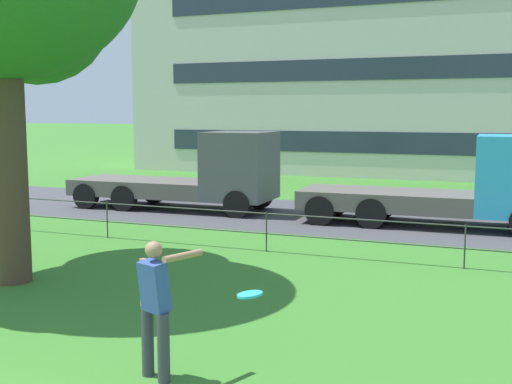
% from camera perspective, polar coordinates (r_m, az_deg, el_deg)
% --- Properties ---
extents(street_strip, '(80.00, 6.64, 0.01)m').
position_cam_1_polar(street_strip, '(21.39, 6.48, -2.18)').
color(street_strip, '#424247').
rests_on(street_strip, ground).
extents(park_fence, '(37.31, 0.04, 1.00)m').
position_cam_1_polar(park_fence, '(15.94, 0.92, -2.88)').
color(park_fence, '#333833').
rests_on(park_fence, ground).
extents(person_thrower, '(0.70, 0.73, 1.81)m').
position_cam_1_polar(person_thrower, '(8.51, -8.81, -9.74)').
color(person_thrower, '#383842').
rests_on(person_thrower, ground).
extents(frisbee, '(0.31, 0.31, 0.06)m').
position_cam_1_polar(frisbee, '(6.77, -0.55, -8.99)').
color(frisbee, '#2DB2C6').
extents(flatbed_truck_center, '(7.37, 2.64, 2.75)m').
position_cam_1_polar(flatbed_truck_center, '(22.61, -4.86, 1.44)').
color(flatbed_truck_center, '#4C4C51').
rests_on(flatbed_truck_center, ground).
extents(flatbed_truck_right, '(7.36, 2.59, 2.75)m').
position_cam_1_polar(flatbed_truck_right, '(20.09, 17.53, 0.43)').
color(flatbed_truck_right, '#2D99D1').
rests_on(flatbed_truck_right, ground).
extents(apartment_building_background, '(35.04, 11.38, 15.21)m').
position_cam_1_polar(apartment_building_background, '(38.86, 16.82, 12.96)').
color(apartment_building_background, beige).
rests_on(apartment_building_background, ground).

